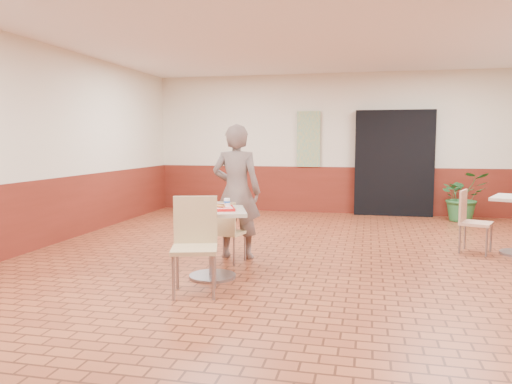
% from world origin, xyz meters
% --- Properties ---
extents(room_shell, '(8.01, 10.01, 3.01)m').
position_xyz_m(room_shell, '(0.00, 0.00, 1.50)').
color(room_shell, brown).
rests_on(room_shell, ground).
extents(wainscot_band, '(8.00, 10.00, 1.00)m').
position_xyz_m(wainscot_band, '(0.00, 0.00, 0.50)').
color(wainscot_band, '#5D1C11').
rests_on(wainscot_band, ground).
extents(corridor_doorway, '(1.60, 0.22, 2.20)m').
position_xyz_m(corridor_doorway, '(1.20, 4.88, 1.10)').
color(corridor_doorway, black).
rests_on(corridor_doorway, ground).
extents(promo_poster, '(0.50, 0.03, 1.20)m').
position_xyz_m(promo_poster, '(-0.60, 4.94, 1.60)').
color(promo_poster, gray).
rests_on(promo_poster, wainscot_band).
extents(main_table, '(0.75, 0.75, 0.79)m').
position_xyz_m(main_table, '(-1.04, -0.53, 0.53)').
color(main_table, '#B8B094').
rests_on(main_table, ground).
extents(chair_main_front, '(0.57, 0.57, 0.99)m').
position_xyz_m(chair_main_front, '(-1.05, -1.09, 0.55)').
color(chair_main_front, tan).
rests_on(chair_main_front, ground).
extents(chair_main_back, '(0.44, 0.44, 0.81)m').
position_xyz_m(chair_main_back, '(-1.08, 0.17, 0.45)').
color(chair_main_back, tan).
rests_on(chair_main_back, ground).
extents(customer, '(0.66, 0.44, 1.79)m').
position_xyz_m(customer, '(-1.02, 0.48, 0.89)').
color(customer, '#685750').
rests_on(customer, ground).
extents(serving_tray, '(0.50, 0.39, 0.03)m').
position_xyz_m(serving_tray, '(-1.04, -0.53, 0.80)').
color(serving_tray, red).
rests_on(serving_tray, main_table).
extents(ring_donut, '(0.11, 0.11, 0.03)m').
position_xyz_m(ring_donut, '(-1.18, -0.43, 0.84)').
color(ring_donut, '#F1B358').
rests_on(ring_donut, serving_tray).
extents(long_john_donut, '(0.17, 0.12, 0.05)m').
position_xyz_m(long_john_donut, '(-0.95, -0.54, 0.84)').
color(long_john_donut, '#CA883B').
rests_on(long_john_donut, serving_tray).
extents(paper_cup, '(0.07, 0.07, 0.09)m').
position_xyz_m(paper_cup, '(-0.89, -0.42, 0.87)').
color(paper_cup, white).
rests_on(paper_cup, serving_tray).
extents(chair_second_left, '(0.52, 0.52, 0.88)m').
position_xyz_m(chair_second_left, '(2.11, 1.54, 0.49)').
color(chair_second_left, tan).
rests_on(chair_second_left, ground).
extents(potted_plant, '(0.99, 0.89, 0.97)m').
position_xyz_m(potted_plant, '(2.50, 4.40, 0.49)').
color(potted_plant, '#2A6A33').
rests_on(potted_plant, ground).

